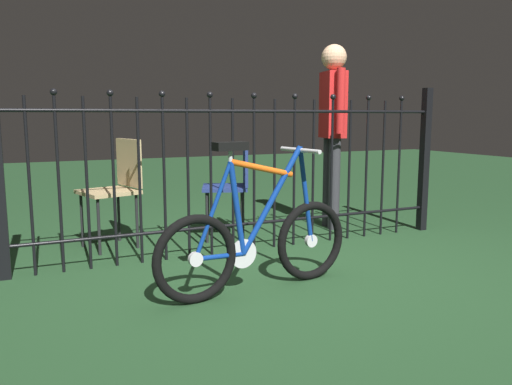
{
  "coord_description": "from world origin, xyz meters",
  "views": [
    {
      "loc": [
        -1.62,
        -2.95,
        1.08
      ],
      "look_at": [
        -0.18,
        0.21,
        0.55
      ],
      "focal_mm": 35.59,
      "sensor_mm": 36.0,
      "label": 1
    }
  ],
  "objects_px": {
    "chair_navy": "(233,183)",
    "person_visitor": "(333,119)",
    "bicycle": "(257,241)",
    "chair_tan": "(117,182)"
  },
  "relations": [
    {
      "from": "bicycle",
      "to": "chair_tan",
      "type": "xyz_separation_m",
      "value": [
        -0.59,
        1.47,
        0.22
      ]
    },
    {
      "from": "chair_navy",
      "to": "chair_tan",
      "type": "xyz_separation_m",
      "value": [
        -0.97,
        0.14,
        0.04
      ]
    },
    {
      "from": "chair_tan",
      "to": "person_visitor",
      "type": "xyz_separation_m",
      "value": [
        2.0,
        -0.12,
        0.51
      ]
    },
    {
      "from": "chair_navy",
      "to": "chair_tan",
      "type": "relative_size",
      "value": 0.89
    },
    {
      "from": "bicycle",
      "to": "chair_navy",
      "type": "xyz_separation_m",
      "value": [
        0.38,
        1.33,
        0.18
      ]
    },
    {
      "from": "chair_navy",
      "to": "person_visitor",
      "type": "height_order",
      "value": "person_visitor"
    },
    {
      "from": "bicycle",
      "to": "person_visitor",
      "type": "height_order",
      "value": "person_visitor"
    },
    {
      "from": "chair_navy",
      "to": "person_visitor",
      "type": "distance_m",
      "value": 1.17
    },
    {
      "from": "chair_tan",
      "to": "person_visitor",
      "type": "relative_size",
      "value": 0.51
    },
    {
      "from": "chair_navy",
      "to": "chair_tan",
      "type": "distance_m",
      "value": 0.98
    }
  ]
}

